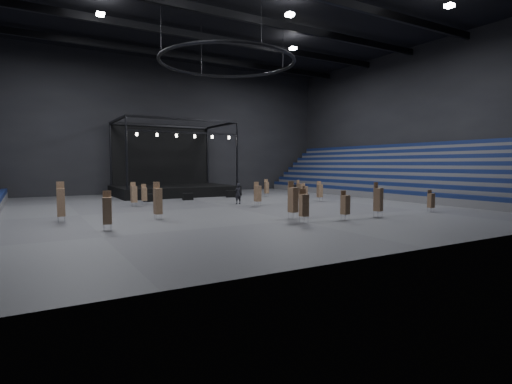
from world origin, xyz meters
TOP-DOWN VIEW (x-y plane):
  - floor at (0.00, 0.00)m, footprint 50.00×50.00m
  - ceiling at (0.00, 0.00)m, footprint 50.00×42.00m
  - wall_back at (0.00, 21.00)m, footprint 50.00×0.20m
  - wall_front at (0.00, -21.00)m, footprint 50.00×0.20m
  - wall_right at (25.00, 0.00)m, footprint 0.20×42.00m
  - bleachers_right at (22.94, 0.00)m, footprint 7.20×40.00m
  - stage at (0.00, 16.24)m, footprint 14.00×10.00m
  - truss_ring at (-0.00, 0.00)m, footprint 12.30×12.30m
  - roof_girders at (0.00, -0.00)m, footprint 49.00×30.35m
  - floodlights at (0.00, -4.00)m, footprint 28.60×16.60m
  - flight_case_left at (-4.91, 8.54)m, footprint 1.35×1.03m
  - flight_case_mid at (-0.81, 8.25)m, footprint 1.16×0.65m
  - flight_case_right at (4.86, 9.09)m, footprint 1.32×0.95m
  - chair_stack_0 at (-6.20, 5.54)m, footprint 0.48×0.48m
  - chair_stack_1 at (12.48, -11.99)m, footprint 0.46×0.46m
  - chair_stack_2 at (-7.49, 4.16)m, footprint 0.53×0.53m
  - chair_stack_3 at (3.23, -11.99)m, footprint 0.52×0.52m
  - chair_stack_4 at (7.97, -0.16)m, footprint 0.64×0.64m
  - chair_stack_5 at (6.44, -11.99)m, footprint 0.65×0.65m
  - chair_stack_6 at (10.73, 0.03)m, footprint 0.59×0.59m
  - chair_stack_7 at (2.63, -0.91)m, footprint 0.57×0.57m
  - chair_stack_8 at (-8.04, -5.38)m, footprint 0.54×0.54m
  - chair_stack_9 at (0.50, -9.57)m, footprint 0.64×0.64m
  - chair_stack_10 at (-0.03, -11.56)m, footprint 0.57×0.57m
  - chair_stack_11 at (-11.92, -8.50)m, footprint 0.58×0.58m
  - chair_stack_12 at (8.58, -0.25)m, footprint 0.53×0.53m
  - chair_stack_13 at (-14.00, -3.41)m, footprint 0.52×0.52m
  - chair_stack_14 at (9.07, 8.01)m, footprint 0.52×0.52m
  - man_center at (1.92, 1.68)m, footprint 0.81×0.60m
  - crew_member at (7.10, -0.48)m, footprint 0.94×1.09m

SIDE VIEW (x-z plane):
  - floor at x=0.00m, z-range 0.00..0.00m
  - flight_case_mid at x=-0.81m, z-range 0.00..0.74m
  - flight_case_right at x=4.86m, z-range 0.00..0.80m
  - flight_case_left at x=-4.91m, z-range 0.00..0.80m
  - crew_member at x=7.10m, z-range 0.00..1.91m
  - chair_stack_1 at x=12.48m, z-range 0.07..1.86m
  - man_center at x=1.92m, z-range 0.00..2.02m
  - chair_stack_12 at x=8.58m, z-range 0.06..2.02m
  - chair_stack_0 at x=-6.20m, z-range 0.07..2.06m
  - chair_stack_14 at x=9.07m, z-range 0.06..2.13m
  - chair_stack_3 at x=3.23m, z-range 0.08..2.13m
  - chair_stack_6 at x=10.73m, z-range 0.08..2.18m
  - chair_stack_2 at x=-7.49m, z-range 0.06..2.31m
  - chair_stack_7 at x=2.63m, z-range 0.08..2.32m
  - chair_stack_10 at x=-0.03m, z-range 0.07..2.32m
  - chair_stack_4 at x=7.97m, z-range 0.06..2.36m
  - chair_stack_11 at x=-11.92m, z-range 0.05..2.40m
  - chair_stack_5 at x=6.44m, z-range 0.06..2.61m
  - chair_stack_8 at x=-8.04m, z-range 0.03..2.68m
  - chair_stack_9 at x=0.50m, z-range 0.05..2.73m
  - chair_stack_13 at x=-14.00m, z-range 0.03..2.76m
  - stage at x=0.00m, z-range -3.15..6.05m
  - bleachers_right at x=22.94m, z-range -1.47..4.93m
  - wall_back at x=0.00m, z-range 0.00..18.00m
  - wall_front at x=0.00m, z-range 0.00..18.00m
  - wall_right at x=25.00m, z-range 0.00..18.00m
  - truss_ring at x=0.00m, z-range 10.43..15.58m
  - floodlights at x=0.00m, z-range 16.48..16.73m
  - roof_girders at x=0.00m, z-range 16.85..17.55m
  - ceiling at x=0.00m, z-range 17.90..18.10m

